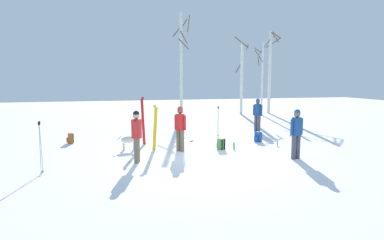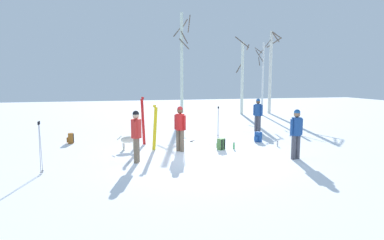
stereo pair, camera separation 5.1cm
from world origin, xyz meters
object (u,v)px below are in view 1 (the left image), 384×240
birch_tree_0 (181,62)px  person_3 (297,131)px  ski_pair_lying_0 (193,141)px  person_0 (180,126)px  backpack_1 (258,137)px  backpack_2 (70,138)px  ski_pair_planted_1 (155,128)px  birch_tree_2 (262,77)px  ski_pair_planted_0 (143,121)px  dog (130,140)px  birch_tree_3 (270,71)px  person_1 (137,133)px  backpack_0 (221,144)px  birch_tree_1 (242,77)px  person_2 (258,113)px  water_bottle_0 (234,146)px  water_bottle_1 (277,144)px  ski_poles_1 (218,121)px  ski_poles_0 (41,146)px

birch_tree_0 → person_3: bearing=-85.5°
ski_pair_lying_0 → person_0: bearing=-118.4°
backpack_1 → backpack_2: 8.07m
ski_pair_planted_1 → birch_tree_0: (3.44, 11.56, 3.09)m
person_0 → birch_tree_2: birch_tree_2 is taller
ski_pair_planted_0 → backpack_1: bearing=-7.0°
person_0 → birch_tree_0: birch_tree_0 is taller
dog → backpack_1: 5.53m
ski_pair_planted_0 → person_3: bearing=-36.9°
person_0 → birch_tree_3: birch_tree_3 is taller
person_1 → backpack_0: 3.58m
person_0 → birch_tree_1: 13.61m
ski_pair_planted_1 → backpack_0: bearing=-11.7°
birch_tree_0 → birch_tree_3: birch_tree_0 is taller
person_1 → birch_tree_0: bearing=72.2°
ski_pair_planted_0 → birch_tree_0: size_ratio=0.27×
backpack_0 → birch_tree_3: bearing=55.7°
person_2 → backpack_1: person_2 is taller
dog → birch_tree_2: (10.25, 9.91, 2.47)m
person_1 → birch_tree_3: 17.16m
backpack_2 → water_bottle_0: bearing=-22.5°
person_3 → birch_tree_2: 13.64m
dog → birch_tree_3: birch_tree_3 is taller
person_3 → ski_pair_planted_1: size_ratio=0.98×
ski_pair_lying_0 → birch_tree_1: bearing=57.5°
person_0 → water_bottle_1: (4.04, -0.03, -0.88)m
backpack_0 → person_0: bearing=176.6°
person_0 → ski_pair_lying_0: size_ratio=1.09×
person_1 → ski_pair_planted_1: bearing=64.2°
water_bottle_1 → birch_tree_2: birch_tree_2 is taller
birch_tree_1 → birch_tree_2: (1.28, -0.86, 0.00)m
dog → birch_tree_2: 14.47m
ski_pair_lying_0 → ski_poles_1: (1.41, 0.83, 0.76)m
person_0 → ski_poles_0: 4.89m
dog → birch_tree_0: birch_tree_0 is taller
person_1 → birch_tree_2: birch_tree_2 is taller
dog → ski_pair_lying_0: (2.77, 1.02, -0.38)m
backpack_0 → person_2: bearing=48.7°
ski_pair_planted_1 → water_bottle_1: (4.94, -0.45, -0.77)m
ski_poles_1 → birch_tree_2: size_ratio=0.26×
person_3 → ski_poles_0: person_3 is taller
water_bottle_1 → person_2: bearing=77.8°
person_0 → person_1: (-1.71, -1.25, 0.00)m
person_3 → birch_tree_3: bearing=66.6°
ski_pair_planted_1 → ski_pair_lying_0: 2.38m
person_2 → ski_poles_0: 10.82m
ski_poles_0 → water_bottle_0: 6.89m
ski_pair_lying_0 → birch_tree_3: bearing=48.8°
birch_tree_2 → birch_tree_3: bearing=39.9°
person_1 → ski_poles_0: size_ratio=1.11×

